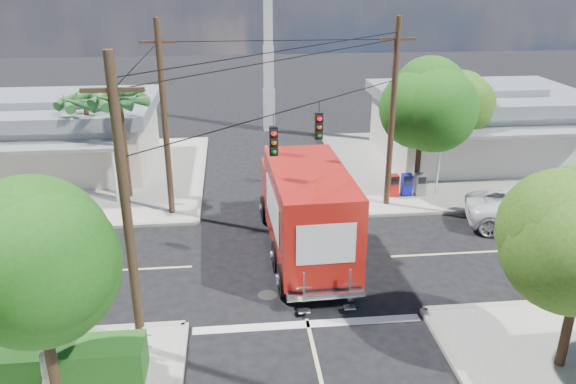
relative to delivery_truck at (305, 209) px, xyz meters
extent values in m
plane|color=black|center=(-0.56, -0.66, -1.98)|extent=(120.00, 120.00, 0.00)
cube|color=gray|center=(10.44, 10.34, -1.91)|extent=(14.00, 14.00, 0.14)
cube|color=#A19C8E|center=(3.44, 10.34, -1.91)|extent=(0.25, 14.00, 0.14)
cube|color=#A19C8E|center=(10.44, 3.34, -1.91)|extent=(14.00, 0.25, 0.14)
cube|color=gray|center=(-11.56, 10.34, -1.91)|extent=(14.00, 14.00, 0.14)
cube|color=#A19C8E|center=(-4.56, 10.34, -1.91)|extent=(0.25, 14.00, 0.14)
cube|color=#A19C8E|center=(-11.56, 3.34, -1.91)|extent=(14.00, 0.25, 0.14)
cube|color=beige|center=(-0.56, 9.34, -1.97)|extent=(0.12, 12.00, 0.01)
cube|color=beige|center=(9.44, -0.66, -1.97)|extent=(12.00, 0.12, 0.01)
cube|color=beige|center=(-10.56, -0.66, -1.97)|extent=(12.00, 0.12, 0.01)
cube|color=silver|center=(-0.56, -4.96, -1.97)|extent=(7.50, 0.40, 0.01)
cube|color=silver|center=(11.94, 11.34, -0.14)|extent=(11.00, 8.00, 3.40)
cube|color=gray|center=(11.94, 11.34, 1.91)|extent=(11.80, 8.80, 0.70)
cube|color=gray|center=(11.94, 11.34, 2.41)|extent=(6.05, 4.40, 0.50)
cube|color=gray|center=(11.94, 6.44, 1.06)|extent=(9.90, 1.80, 0.15)
cylinder|color=silver|center=(7.54, 5.64, -0.39)|extent=(0.12, 0.12, 2.90)
cube|color=beige|center=(-12.56, 11.84, -0.24)|extent=(10.00, 8.00, 3.20)
cube|color=gray|center=(-12.56, 11.84, 1.71)|extent=(10.80, 8.80, 0.70)
cube|color=gray|center=(-12.56, 11.84, 2.21)|extent=(5.50, 4.40, 0.50)
cube|color=gray|center=(-12.56, 6.94, 0.86)|extent=(9.00, 1.80, 0.15)
cylinder|color=silver|center=(-8.56, 6.14, -0.49)|extent=(0.12, 0.12, 2.70)
cube|color=silver|center=(-0.06, 19.34, -0.48)|extent=(0.80, 0.80, 3.00)
cube|color=silver|center=(-0.06, 19.34, 2.52)|extent=(0.70, 0.70, 3.00)
cube|color=silver|center=(-0.06, 19.34, 5.52)|extent=(0.60, 0.60, 3.00)
cylinder|color=#422D1C|center=(-7.56, -8.16, 0.02)|extent=(0.28, 0.28, 3.71)
sphere|color=#1F4E16|center=(-7.56, -8.16, 2.34)|extent=(3.71, 3.71, 3.71)
sphere|color=#1F4E16|center=(-7.96, -7.96, 2.57)|extent=(3.02, 3.02, 3.02)
sphere|color=#1F4E16|center=(-7.21, -8.46, 2.22)|extent=(3.25, 3.25, 3.25)
cylinder|color=#422D1C|center=(6.64, 6.14, 0.21)|extent=(0.28, 0.28, 4.10)
sphere|color=#1F4E16|center=(6.64, 6.14, 2.77)|extent=(4.10, 4.10, 4.10)
sphere|color=#1F4E16|center=(6.24, 6.34, 3.03)|extent=(3.33, 3.33, 3.33)
sphere|color=#1F4E16|center=(6.99, 5.84, 2.64)|extent=(3.58, 3.58, 3.58)
cylinder|color=#422D1C|center=(9.24, 8.34, -0.04)|extent=(0.28, 0.28, 3.58)
sphere|color=#275710|center=(9.24, 8.34, 2.20)|extent=(3.58, 3.58, 3.58)
sphere|color=#275710|center=(8.84, 8.54, 2.42)|extent=(2.91, 2.91, 2.91)
sphere|color=#275710|center=(9.59, 8.04, 2.08)|extent=(3.14, 3.14, 3.14)
cylinder|color=#422D1C|center=(6.44, -7.86, -0.11)|extent=(0.28, 0.28, 3.46)
sphere|color=#275710|center=(6.04, -7.66, 2.27)|extent=(2.81, 2.81, 2.81)
cylinder|color=#422D1C|center=(-8.06, 6.84, 0.66)|extent=(0.24, 0.24, 5.00)
cone|color=#286228|center=(-7.16, 6.84, 3.26)|extent=(0.50, 2.06, 0.98)
cone|color=#286228|center=(-7.50, 7.55, 3.26)|extent=(1.92, 1.68, 0.98)
cone|color=#286228|center=(-8.26, 7.72, 3.26)|extent=(2.12, 0.95, 0.98)
cone|color=#286228|center=(-8.87, 7.23, 3.26)|extent=(1.34, 2.07, 0.98)
cone|color=#286228|center=(-8.87, 6.45, 3.26)|extent=(1.34, 2.07, 0.98)
cone|color=#286228|center=(-8.26, 5.97, 3.26)|extent=(2.12, 0.95, 0.98)
cone|color=#286228|center=(-7.50, 6.14, 3.26)|extent=(1.92, 1.68, 0.98)
cylinder|color=#422D1C|center=(-10.06, 8.34, 0.46)|extent=(0.24, 0.24, 4.60)
cone|color=#286228|center=(-9.16, 8.34, 2.86)|extent=(0.50, 2.06, 0.98)
cone|color=#286228|center=(-9.50, 9.05, 2.86)|extent=(1.92, 1.68, 0.98)
cone|color=#286228|center=(-10.26, 9.22, 2.86)|extent=(2.12, 0.95, 0.98)
cone|color=#286228|center=(-10.87, 8.73, 2.86)|extent=(1.34, 2.07, 0.98)
cone|color=#286228|center=(-10.87, 7.95, 2.86)|extent=(1.34, 2.07, 0.98)
cone|color=#286228|center=(-10.26, 7.47, 2.86)|extent=(2.12, 0.95, 0.98)
cone|color=#286228|center=(-9.50, 7.64, 2.86)|extent=(1.92, 1.68, 0.98)
cylinder|color=#473321|center=(-5.76, -5.86, 2.52)|extent=(0.28, 0.28, 9.00)
cube|color=#473321|center=(-5.76, -5.86, 6.02)|extent=(1.60, 0.12, 0.12)
cylinder|color=#473321|center=(4.64, 4.54, 2.52)|extent=(0.28, 0.28, 9.00)
cube|color=#473321|center=(4.64, 4.54, 6.02)|extent=(1.60, 0.12, 0.12)
cylinder|color=#473321|center=(-5.76, 4.54, 2.52)|extent=(0.28, 0.28, 9.00)
cube|color=#473321|center=(-5.76, 4.54, 6.02)|extent=(1.60, 0.12, 0.12)
cylinder|color=black|center=(-0.56, -0.66, 4.22)|extent=(10.43, 10.43, 0.04)
cube|color=black|center=(-1.36, -1.46, 3.27)|extent=(0.30, 0.24, 1.05)
sphere|color=red|center=(-1.36, -1.60, 3.60)|extent=(0.20, 0.20, 0.20)
cube|color=black|center=(0.54, 0.44, 3.27)|extent=(0.30, 0.24, 1.05)
sphere|color=red|center=(0.54, 0.30, 3.60)|extent=(0.20, 0.20, 0.20)
cube|color=silver|center=(-8.36, -6.26, -1.49)|extent=(5.94, 0.05, 0.08)
cube|color=silver|center=(-8.36, -6.26, -1.09)|extent=(5.94, 0.05, 0.08)
cube|color=silver|center=(-5.56, -6.26, -1.34)|extent=(0.09, 0.06, 1.00)
cube|color=#144E17|center=(-8.56, -7.06, -1.29)|extent=(6.20, 1.20, 1.10)
cube|color=red|center=(5.24, 5.54, -1.29)|extent=(0.50, 0.50, 1.10)
cube|color=#0C109B|center=(5.94, 5.54, -1.29)|extent=(0.50, 0.50, 1.10)
cube|color=slate|center=(6.64, 5.54, -1.29)|extent=(0.50, 0.50, 1.10)
cube|color=black|center=(-0.01, 0.18, -1.36)|extent=(2.86, 8.75, 0.28)
cube|color=red|center=(-0.12, 3.56, -0.48)|extent=(2.73, 1.98, 2.45)
cube|color=black|center=(-0.15, 4.34, -0.03)|extent=(2.34, 0.36, 1.06)
cube|color=silver|center=(-0.16, 4.56, -1.25)|extent=(2.56, 0.22, 0.39)
cube|color=red|center=(0.03, -0.82, 0.30)|extent=(3.00, 6.54, 3.22)
cube|color=white|center=(1.44, -0.77, 0.47)|extent=(0.16, 4.00, 1.45)
cube|color=white|center=(-1.38, -0.87, 0.47)|extent=(0.16, 4.00, 1.45)
cube|color=white|center=(0.14, -4.07, 0.47)|extent=(2.00, 0.09, 1.45)
cube|color=silver|center=(0.15, -4.21, -1.36)|extent=(2.68, 0.37, 0.20)
cube|color=silver|center=(-0.63, -4.38, -0.92)|extent=(0.50, 0.08, 1.11)
cube|color=silver|center=(0.93, -4.33, -0.92)|extent=(0.50, 0.08, 1.11)
cylinder|color=black|center=(-1.40, 3.35, -1.36)|extent=(0.40, 1.23, 1.22)
cylinder|color=black|center=(1.16, 3.44, -1.36)|extent=(0.40, 1.23, 1.22)
cylinder|color=black|center=(-1.17, -3.09, -1.36)|extent=(0.40, 1.23, 1.22)
cylinder|color=black|center=(1.38, -3.00, -1.36)|extent=(0.40, 1.23, 1.22)
imported|color=silver|center=(10.49, 1.28, -1.15)|extent=(6.48, 4.31, 1.65)
imported|color=beige|center=(-7.84, -7.67, -0.98)|extent=(0.68, 0.75, 1.72)
camera|label=1|loc=(-2.81, -20.32, 8.81)|focal=35.00mm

